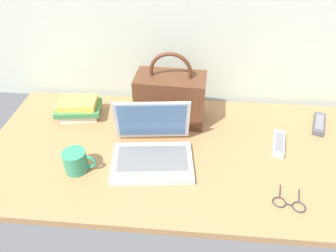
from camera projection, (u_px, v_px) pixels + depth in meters
name	position (u px, v px, depth m)	size (l,w,h in m)	color
desk	(181.00, 153.00, 1.31)	(1.60, 0.76, 0.03)	#A87A4C
laptop	(152.00, 148.00, 1.24)	(0.33, 0.30, 0.21)	silver
coffee_mug	(76.00, 161.00, 1.19)	(0.12, 0.09, 0.09)	#338C66
remote_control_near	(279.00, 144.00, 1.32)	(0.08, 0.17, 0.02)	#B7B7B7
remote_control_far	(319.00, 124.00, 1.42)	(0.09, 0.17, 0.02)	#4C4C51
eyeglasses	(289.00, 204.00, 1.08)	(0.12, 0.12, 0.01)	#333338
handbag	(170.00, 97.00, 1.40)	(0.31, 0.18, 0.33)	#59331E
book_stack	(79.00, 108.00, 1.47)	(0.22, 0.16, 0.08)	silver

